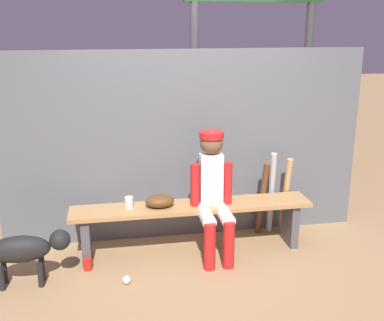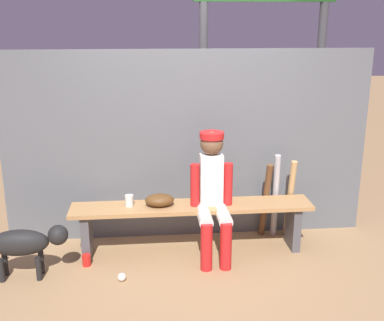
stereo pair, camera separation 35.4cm
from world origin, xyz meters
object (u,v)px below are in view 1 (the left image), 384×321
Objects in this scene: bat_wood_tan at (285,196)px; cup_on_ground at (88,264)px; baseball at (127,280)px; bat_wood_dark at (262,198)px; scoreboard at (260,12)px; cup_on_bench at (129,202)px; bat_aluminum_silver at (271,193)px; player_seated at (213,191)px; baseball_glove at (160,201)px; dog at (27,249)px; dugout_bench at (192,216)px.

bat_wood_tan is 2.15m from cup_on_ground.
bat_wood_tan is at bearing 12.04° from cup_on_ground.
bat_wood_dark is at bearing 26.79° from baseball.
cup_on_bench is at bearing -143.46° from scoreboard.
cup_on_ground is at bearing -166.67° from bat_wood_dark.
baseball is 0.67× the size of cup_on_ground.
scoreboard reaches higher than cup_on_ground.
player_seated is at bearing -151.82° from bat_aluminum_silver.
bat_aluminum_silver is at bearing 12.51° from baseball_glove.
scoreboard is 4.01× the size of dog.
player_seated is 1.34× the size of bat_aluminum_silver.
dog is at bearing -161.66° from cup_on_ground.
cup_on_ground is at bearing -164.18° from baseball_glove.
cup_on_bench is at bearing 23.32° from dog.
cup_on_bench is at bearing -171.76° from bat_wood_dark.
baseball_glove is (-0.32, 0.00, 0.18)m from dugout_bench.
bat_wood_dark is 1.69m from baseball.
bat_wood_tan is at bearing 23.54° from baseball.
player_seated is 0.53m from baseball_glove.
baseball_glove is at bearing -169.95° from bat_wood_tan.
baseball_glove is at bearing 15.82° from cup_on_ground.
bat_wood_tan is (0.26, 0.01, 0.01)m from bat_wood_dark.
bat_wood_dark is (0.79, 0.23, 0.04)m from dugout_bench.
cup_on_ground is (-0.70, -0.20, -0.50)m from baseball_glove.
dog is (-2.57, -0.61, -0.09)m from bat_wood_tan.
bat_wood_tan is at bearing 10.05° from baseball_glove.
bat_aluminum_silver is at bearing 16.65° from dugout_bench.
dog is at bearing -165.32° from bat_aluminum_silver.
baseball is 0.75m from cup_on_bench.
scoreboard is (1.01, 1.22, 1.94)m from dugout_bench.
cup_on_ground is 0.59m from dog.
cup_on_ground reaches higher than baseball.
cup_on_bench is (0.41, 0.23, 0.50)m from cup_on_ground.
dugout_bench is 2.75× the size of bat_wood_tan.
bat_wood_dark reaches higher than cup_on_bench.
player_seated reaches higher than dugout_bench.
scoreboard is (2.03, 1.42, 2.26)m from cup_on_ground.
bat_wood_tan is 1.02× the size of dog.
bat_wood_dark is at bearing 8.24° from cup_on_bench.
bat_aluminum_silver is at bearing -96.14° from scoreboard.
cup_on_bench is 2.68m from scoreboard.
player_seated reaches higher than bat_wood_tan.
bat_wood_dark is at bearing 29.65° from player_seated.
bat_wood_tan is at bearing -87.29° from scoreboard.
baseball_glove is at bearing 54.88° from baseball.
bat_aluminum_silver reaches higher than dugout_bench.
baseball is (-0.67, -0.51, -0.34)m from dugout_bench.
dugout_bench is at bearing -2.55° from cup_on_bench.
cup_on_ground is 0.13× the size of dog.
baseball_glove is 0.81m from baseball.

